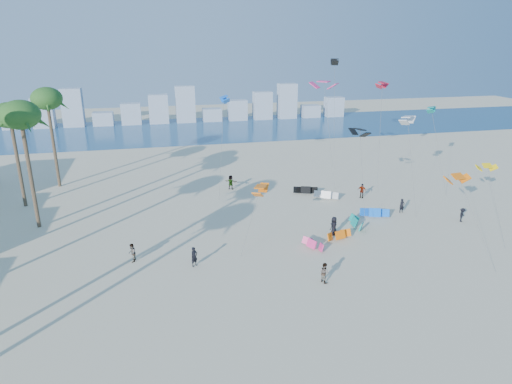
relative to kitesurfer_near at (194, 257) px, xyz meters
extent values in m
plane|color=beige|center=(3.68, -10.77, -0.88)|extent=(220.00, 220.00, 0.00)
plane|color=navy|center=(3.68, 61.23, -0.88)|extent=(220.00, 220.00, 0.00)
imported|color=black|center=(0.00, 0.00, 0.00)|extent=(0.77, 0.70, 1.77)
imported|color=gray|center=(9.93, -5.05, -0.04)|extent=(0.89, 1.00, 1.70)
imported|color=black|center=(14.22, 3.32, 0.08)|extent=(1.12, 1.01, 1.92)
imported|color=gray|center=(21.87, 12.87, 0.03)|extent=(1.10, 1.04, 1.83)
imported|color=black|center=(28.95, 3.38, -0.12)|extent=(1.14, 1.05, 1.54)
imported|color=gray|center=(6.70, 19.84, 0.05)|extent=(1.76, 1.42, 1.88)
imported|color=black|center=(24.09, 7.30, -0.07)|extent=(0.59, 0.39, 1.62)
imported|color=gray|center=(-5.25, 2.05, -0.04)|extent=(0.75, 0.91, 1.69)
cylinder|color=#595959|center=(5.46, 2.09, 1.94)|extent=(2.51, 2.68, 5.66)
cylinder|color=#595959|center=(17.94, 5.24, 3.97)|extent=(0.83, 4.69, 9.73)
cylinder|color=#595959|center=(24.76, 7.28, 4.40)|extent=(0.38, 3.37, 10.57)
cylinder|color=#595959|center=(5.43, 18.69, 5.01)|extent=(1.72, 5.07, 11.79)
cylinder|color=#595959|center=(25.24, 15.79, 5.83)|extent=(1.21, 3.27, 13.43)
cylinder|color=#595959|center=(29.41, -0.47, 2.34)|extent=(1.52, 5.80, 6.47)
cylinder|color=#595959|center=(19.30, 17.85, 5.91)|extent=(1.40, 2.41, 13.59)
cylinder|color=#595959|center=(31.73, 12.62, 4.46)|extent=(1.96, 2.65, 10.70)
cylinder|color=#595959|center=(23.94, -4.59, 2.72)|extent=(1.51, 4.62, 7.22)
cylinder|color=#595959|center=(23.77, 27.22, 7.04)|extent=(0.52, 3.26, 15.85)
cylinder|color=brown|center=(-15.02, 12.23, 4.97)|extent=(0.40, 0.40, 11.72)
ellipsoid|color=#295B20|center=(-15.02, 12.23, 10.83)|extent=(3.80, 3.80, 2.85)
cylinder|color=brown|center=(-17.95, 19.23, 4.46)|extent=(0.40, 0.40, 10.68)
ellipsoid|color=#295B20|center=(-17.95, 19.23, 9.80)|extent=(3.80, 3.80, 2.85)
cylinder|color=brown|center=(-15.36, 26.23, 4.90)|extent=(0.40, 0.40, 11.56)
ellipsoid|color=#295B20|center=(-15.36, 26.23, 10.68)|extent=(3.80, 3.80, 2.85)
cube|color=#9EADBF|center=(-32.12, 71.23, 1.52)|extent=(4.40, 3.00, 4.80)
cube|color=#9EADBF|center=(-25.92, 71.23, 2.42)|extent=(4.40, 3.00, 6.60)
cube|color=#9EADBF|center=(-19.72, 71.23, 3.32)|extent=(4.40, 3.00, 8.40)
cube|color=#9EADBF|center=(-13.52, 71.23, 0.62)|extent=(4.40, 3.00, 3.00)
cube|color=#9EADBF|center=(-7.32, 71.23, 1.52)|extent=(4.40, 3.00, 4.80)
cube|color=#9EADBF|center=(-1.12, 71.23, 2.42)|extent=(4.40, 3.00, 6.60)
cube|color=#9EADBF|center=(5.08, 71.23, 3.32)|extent=(4.40, 3.00, 8.40)
cube|color=#9EADBF|center=(11.28, 71.23, 0.62)|extent=(4.40, 3.00, 3.00)
cube|color=#9EADBF|center=(17.48, 71.23, 1.52)|extent=(4.40, 3.00, 4.80)
cube|color=#9EADBF|center=(23.68, 71.23, 2.42)|extent=(4.40, 3.00, 6.60)
cube|color=#9EADBF|center=(29.88, 71.23, 3.32)|extent=(4.40, 3.00, 8.40)
cube|color=#9EADBF|center=(36.08, 71.23, 0.62)|extent=(4.40, 3.00, 3.00)
cube|color=#9EADBF|center=(42.28, 71.23, 1.52)|extent=(4.40, 3.00, 4.80)
camera|label=1|loc=(-2.61, -34.67, 17.75)|focal=31.22mm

